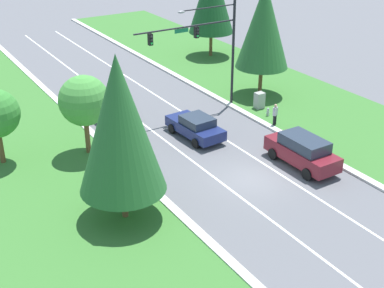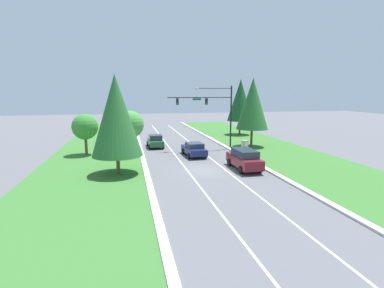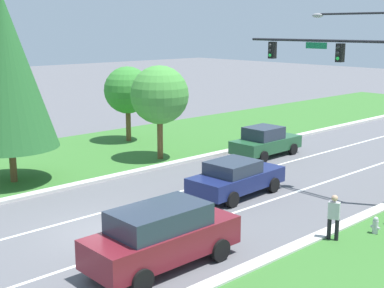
% 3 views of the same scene
% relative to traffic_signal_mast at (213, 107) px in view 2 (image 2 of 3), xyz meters
% --- Properties ---
extents(ground_plane, '(160.00, 160.00, 0.00)m').
position_rel_traffic_signal_mast_xyz_m(ground_plane, '(-3.65, -10.52, -5.44)').
color(ground_plane, '#5B5B60').
extents(curb_strip_right, '(0.50, 90.00, 0.15)m').
position_rel_traffic_signal_mast_xyz_m(curb_strip_right, '(2.00, -10.52, -5.37)').
color(curb_strip_right, beige).
rests_on(curb_strip_right, ground_plane).
extents(curb_strip_left, '(0.50, 90.00, 0.15)m').
position_rel_traffic_signal_mast_xyz_m(curb_strip_left, '(-9.30, -10.52, -5.37)').
color(curb_strip_left, beige).
rests_on(curb_strip_left, ground_plane).
extents(grass_verge_right, '(10.00, 90.00, 0.08)m').
position_rel_traffic_signal_mast_xyz_m(grass_verge_right, '(7.25, -10.52, -5.40)').
color(grass_verge_right, '#38702D').
rests_on(grass_verge_right, ground_plane).
extents(grass_verge_left, '(10.00, 90.00, 0.08)m').
position_rel_traffic_signal_mast_xyz_m(grass_verge_left, '(-14.55, -10.52, -5.40)').
color(grass_verge_left, '#38702D').
rests_on(grass_verge_left, ground_plane).
extents(lane_stripe_inner_left, '(0.14, 81.00, 0.01)m').
position_rel_traffic_signal_mast_xyz_m(lane_stripe_inner_left, '(-5.45, -10.52, -5.44)').
color(lane_stripe_inner_left, white).
rests_on(lane_stripe_inner_left, ground_plane).
extents(lane_stripe_inner_right, '(0.14, 81.00, 0.01)m').
position_rel_traffic_signal_mast_xyz_m(lane_stripe_inner_right, '(-1.85, -10.52, -5.44)').
color(lane_stripe_inner_right, white).
rests_on(lane_stripe_inner_right, ground_plane).
extents(traffic_signal_mast, '(8.40, 0.41, 8.15)m').
position_rel_traffic_signal_mast_xyz_m(traffic_signal_mast, '(0.00, 0.00, 0.00)').
color(traffic_signal_mast, black).
rests_on(traffic_signal_mast, ground_plane).
extents(burgundy_suv, '(2.14, 5.03, 1.95)m').
position_rel_traffic_signal_mast_xyz_m(burgundy_suv, '(-0.01, -10.79, -4.42)').
color(burgundy_suv, maroon).
rests_on(burgundy_suv, ground_plane).
extents(navy_sedan, '(2.35, 4.75, 1.58)m').
position_rel_traffic_signal_mast_xyz_m(navy_sedan, '(-3.40, -3.82, -4.63)').
color(navy_sedan, navy).
rests_on(navy_sedan, ground_plane).
extents(forest_sedan, '(2.12, 4.45, 1.72)m').
position_rel_traffic_signal_mast_xyz_m(forest_sedan, '(-7.27, 2.83, -4.59)').
color(forest_sedan, '#235633').
rests_on(forest_sedan, ground_plane).
extents(utility_cabinet, '(0.70, 0.60, 1.32)m').
position_rel_traffic_signal_mast_xyz_m(utility_cabinet, '(3.58, -2.02, -4.78)').
color(utility_cabinet, '#9E9E99').
rests_on(utility_cabinet, ground_plane).
extents(pedestrian, '(0.44, 0.35, 1.69)m').
position_rel_traffic_signal_mast_xyz_m(pedestrian, '(2.46, -5.22, -4.50)').
color(pedestrian, black).
rests_on(pedestrian, ground_plane).
extents(fire_hydrant, '(0.34, 0.20, 0.70)m').
position_rel_traffic_signal_mast_xyz_m(fire_hydrant, '(3.17, -3.60, -5.10)').
color(fire_hydrant, '#B7B7BC').
rests_on(fire_hydrant, ground_plane).
extents(conifer_near_right_tree, '(4.24, 4.24, 9.23)m').
position_rel_traffic_signal_mast_xyz_m(conifer_near_right_tree, '(5.48, 0.32, 0.39)').
color(conifer_near_right_tree, brown).
rests_on(conifer_near_right_tree, ground_plane).
extents(oak_near_left_tree, '(3.20, 3.20, 5.26)m').
position_rel_traffic_signal_mast_xyz_m(oak_near_left_tree, '(-10.60, -2.23, -1.80)').
color(oak_near_left_tree, brown).
rests_on(oak_near_left_tree, ground_plane).
extents(conifer_far_right_tree, '(4.42, 4.42, 9.55)m').
position_rel_traffic_signal_mast_xyz_m(conifer_far_right_tree, '(8.19, 11.73, 0.56)').
color(conifer_far_right_tree, brown).
rests_on(conifer_far_right_tree, ground_plane).
extents(oak_far_left_tree, '(2.98, 2.98, 4.86)m').
position_rel_traffic_signal_mast_xyz_m(oak_far_left_tree, '(-15.68, -0.72, -2.09)').
color(oak_far_left_tree, brown).
rests_on(oak_far_left_tree, ground_plane).
extents(conifer_mid_left_tree, '(4.44, 4.44, 8.86)m').
position_rel_traffic_signal_mast_xyz_m(conifer_mid_left_tree, '(-11.78, -10.24, -0.14)').
color(conifer_mid_left_tree, brown).
rests_on(conifer_mid_left_tree, ground_plane).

